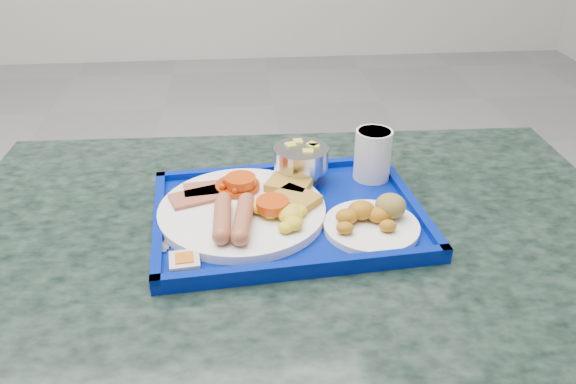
# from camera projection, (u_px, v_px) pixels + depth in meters

# --- Properties ---
(floor) EXTENTS (6.00, 6.00, 0.00)m
(floor) POSITION_uv_depth(u_px,v_px,m) (95.00, 359.00, 1.65)
(floor) COLOR gray
(floor) RESTS_ON ground
(table) EXTENTS (1.19, 0.81, 0.73)m
(table) POSITION_uv_depth(u_px,v_px,m) (293.00, 314.00, 1.03)
(table) COLOR gray
(table) RESTS_ON floor
(tray) EXTENTS (0.47, 0.36, 0.03)m
(tray) POSITION_uv_depth(u_px,v_px,m) (288.00, 215.00, 0.95)
(tray) COLOR #03198C
(tray) RESTS_ON table
(main_plate) EXTENTS (0.28, 0.28, 0.04)m
(main_plate) POSITION_uv_depth(u_px,v_px,m) (248.00, 208.00, 0.93)
(main_plate) COLOR white
(main_plate) RESTS_ON tray
(bread_plate) EXTENTS (0.15, 0.15, 0.05)m
(bread_plate) POSITION_uv_depth(u_px,v_px,m) (373.00, 219.00, 0.90)
(bread_plate) COLOR white
(bread_plate) RESTS_ON tray
(fruit_bowl) EXTENTS (0.10, 0.10, 0.07)m
(fruit_bowl) POSITION_uv_depth(u_px,v_px,m) (301.00, 159.00, 1.03)
(fruit_bowl) COLOR #ACACAE
(fruit_bowl) RESTS_ON tray
(juice_cup) EXTENTS (0.07, 0.07, 0.09)m
(juice_cup) POSITION_uv_depth(u_px,v_px,m) (373.00, 153.00, 1.03)
(juice_cup) COLOR white
(juice_cup) RESTS_ON tray
(spoon) EXTENTS (0.03, 0.18, 0.01)m
(spoon) POSITION_uv_depth(u_px,v_px,m) (173.00, 205.00, 0.96)
(spoon) COLOR #ACACAE
(spoon) RESTS_ON tray
(knife) EXTENTS (0.02, 0.16, 0.00)m
(knife) POSITION_uv_depth(u_px,v_px,m) (164.00, 224.00, 0.92)
(knife) COLOR #ACACAE
(knife) RESTS_ON tray
(jam_packet) EXTENTS (0.05, 0.05, 0.02)m
(jam_packet) POSITION_uv_depth(u_px,v_px,m) (185.00, 262.00, 0.82)
(jam_packet) COLOR beige
(jam_packet) RESTS_ON tray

